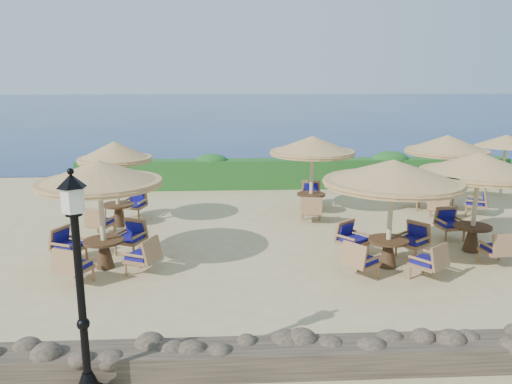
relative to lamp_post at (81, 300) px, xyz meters
name	(u,v)px	position (x,y,z in m)	size (l,w,h in m)	color
ground	(329,242)	(4.80, 6.80, -1.55)	(120.00, 120.00, 0.00)	#C9B57F
sea	(246,106)	(4.80, 76.80, -1.55)	(160.00, 160.00, 0.00)	#0C1F4F
hedge	(296,173)	(4.80, 14.00, -0.95)	(18.00, 0.90, 1.20)	#184C19
stone_wall	(405,354)	(4.80, 0.60, -1.33)	(15.00, 0.65, 0.44)	brown
lamp_post	(81,300)	(0.00, 0.00, 0.00)	(0.44, 0.44, 3.31)	black
extra_parasol	(506,141)	(12.60, 12.00, 0.62)	(2.30, 2.30, 2.41)	beige
cafe_set_0	(100,193)	(-1.01, 5.19, 0.31)	(2.96, 2.96, 2.65)	beige
cafe_set_1	(392,190)	(5.87, 4.89, 0.38)	(3.30, 3.30, 2.65)	beige
cafe_set_2	(478,176)	(8.45, 5.88, 0.50)	(3.01, 3.01, 2.65)	beige
cafe_set_3	(116,167)	(-1.42, 8.73, 0.33)	(2.24, 2.88, 2.65)	beige
cafe_set_4	(312,155)	(4.78, 9.82, 0.47)	(2.84, 2.87, 2.65)	beige
cafe_set_5	(446,160)	(9.34, 9.85, 0.26)	(2.79, 2.79, 2.65)	beige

